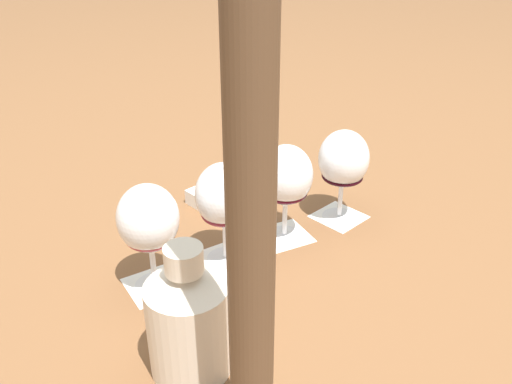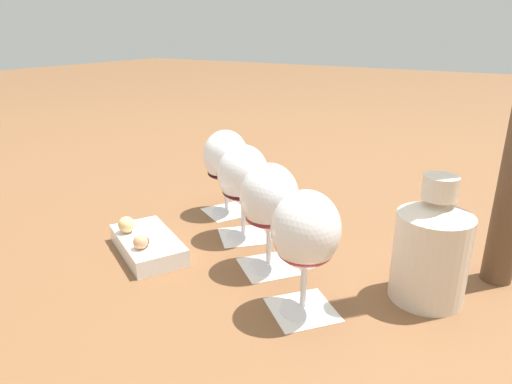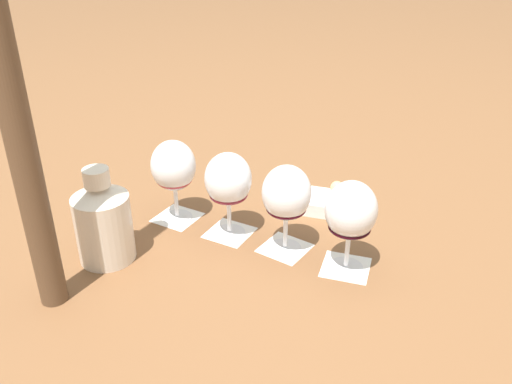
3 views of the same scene
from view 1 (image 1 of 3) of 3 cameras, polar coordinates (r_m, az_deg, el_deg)
name	(u,v)px [view 1 (image 1 of 3)]	position (r m, az deg, el deg)	size (l,w,h in m)	color
ground_plane	(254,248)	(1.01, -0.24, -5.89)	(8.00, 8.00, 0.00)	brown
tasting_card_0	(155,285)	(0.94, -10.55, -9.56)	(0.13, 0.13, 0.00)	white
tasting_card_1	(226,258)	(0.98, -3.19, -6.95)	(0.13, 0.13, 0.00)	white
tasting_card_2	(284,235)	(1.05, 2.99, -4.58)	(0.13, 0.13, 0.00)	white
tasting_card_3	(339,216)	(1.12, 8.71, -2.56)	(0.12, 0.12, 0.00)	white
wine_glass_0	(148,223)	(0.87, -11.25, -3.18)	(0.10, 0.10, 0.19)	white
wine_glass_1	(224,199)	(0.92, -3.39, -0.71)	(0.10, 0.10, 0.19)	white
wine_glass_2	(286,179)	(0.98, 3.17, 1.40)	(0.10, 0.10, 0.19)	white
wine_glass_3	(343,162)	(1.06, 9.19, 3.15)	(0.10, 0.10, 0.19)	white
ceramic_vase	(188,319)	(0.73, -7.14, -13.11)	(0.11, 0.11, 0.20)	beige
snack_dish	(230,189)	(1.17, -2.71, 0.31)	(0.17, 0.20, 0.06)	white
umbrella_pole	(251,165)	(0.47, -0.57, 2.86)	(0.05, 0.05, 0.73)	brown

